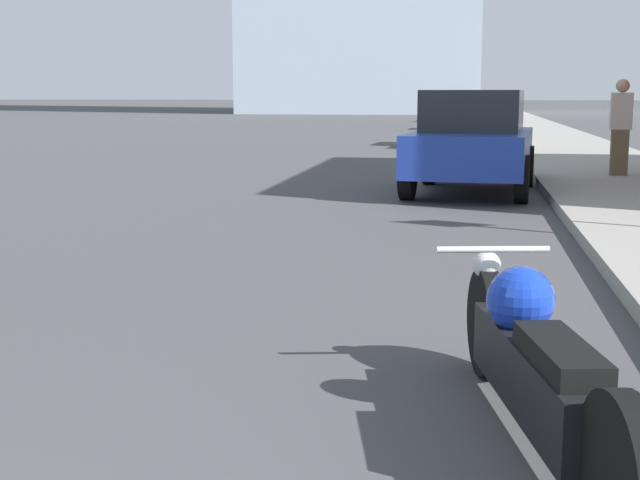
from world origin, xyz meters
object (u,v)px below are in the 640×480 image
Objects in this scene: parked_car_blue at (472,141)px; parked_car_yellow at (465,118)px; pedestrian at (621,126)px; parked_car_red at (466,106)px; parked_car_green at (472,112)px; motorcycle at (534,363)px.

parked_car_yellow is at bearing 96.18° from parked_car_blue.
parked_car_blue is at bearing -85.52° from parked_car_yellow.
parked_car_red is at bearing 94.65° from pedestrian.
parked_car_yellow is (-0.15, 12.93, 0.01)m from parked_car_blue.
pedestrian is (2.59, 1.93, 0.19)m from parked_car_blue.
parked_car_yellow is 1.13× the size of parked_car_green.
parked_car_red is at bearing 79.32° from motorcycle.
parked_car_blue is 3.23m from pedestrian.
parked_car_yellow is 12.04m from parked_car_green.
parked_car_green is 0.93× the size of parked_car_red.
parked_car_red is at bearing 93.67° from parked_car_green.
parked_car_yellow is 1.05× the size of parked_car_red.
parked_car_green is 10.90m from parked_car_red.
parked_car_green reaches higher than motorcycle.
motorcycle is 0.66× the size of parked_car_blue.
parked_car_green is at bearing 96.17° from pedestrian.
parked_car_blue is 12.94m from parked_car_yellow.
pedestrian is (2.49, -23.05, 0.22)m from parked_car_green.
pedestrian reaches higher than parked_car_green.
parked_car_blue is 0.95× the size of parked_car_red.
pedestrian is (2.74, -11.01, 0.18)m from parked_car_yellow.
pedestrian reaches higher than parked_car_red.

